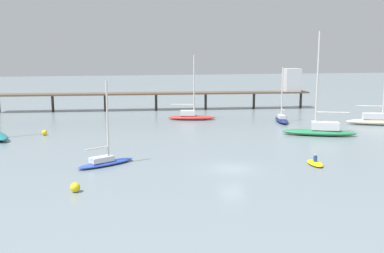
% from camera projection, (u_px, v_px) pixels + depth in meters
% --- Properties ---
extents(ground_plane, '(400.00, 400.00, 0.00)m').
position_uv_depth(ground_plane, '(232.00, 169.00, 40.92)').
color(ground_plane, gray).
extents(pier, '(61.66, 11.16, 8.10)m').
position_uv_depth(pier, '(207.00, 89.00, 85.60)').
color(pier, brown).
rests_on(pier, ground_plane).
extents(sailboat_navy, '(3.20, 6.67, 8.83)m').
position_uv_depth(sailboat_navy, '(282.00, 119.00, 69.31)').
color(sailboat_navy, navy).
rests_on(sailboat_navy, ground_plane).
extents(sailboat_blue, '(6.11, 4.24, 8.31)m').
position_uv_depth(sailboat_blue, '(105.00, 160.00, 42.05)').
color(sailboat_blue, '#2D4CB7').
rests_on(sailboat_blue, ground_plane).
extents(sailboat_green, '(9.98, 6.40, 13.86)m').
position_uv_depth(sailboat_green, '(320.00, 129.00, 57.89)').
color(sailboat_green, '#287F4C').
rests_on(sailboat_green, ground_plane).
extents(sailboat_red, '(8.30, 4.27, 10.81)m').
position_uv_depth(sailboat_red, '(191.00, 116.00, 72.13)').
color(sailboat_red, red).
rests_on(sailboat_red, ground_plane).
extents(sailboat_cream, '(10.06, 5.73, 12.04)m').
position_uv_depth(sailboat_cream, '(378.00, 120.00, 66.82)').
color(sailboat_cream, beige).
rests_on(sailboat_cream, ground_plane).
extents(dinghy_yellow, '(1.69, 2.99, 1.14)m').
position_uv_depth(dinghy_yellow, '(315.00, 163.00, 42.31)').
color(dinghy_yellow, yellow).
rests_on(dinghy_yellow, ground_plane).
extents(mooring_buoy_inner, '(0.79, 0.79, 0.79)m').
position_uv_depth(mooring_buoy_inner, '(75.00, 187.00, 33.85)').
color(mooring_buoy_inner, yellow).
rests_on(mooring_buoy_inner, ground_plane).
extents(mooring_buoy_near, '(0.74, 0.74, 0.74)m').
position_uv_depth(mooring_buoy_near, '(44.00, 133.00, 58.08)').
color(mooring_buoy_near, yellow).
rests_on(mooring_buoy_near, ground_plane).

